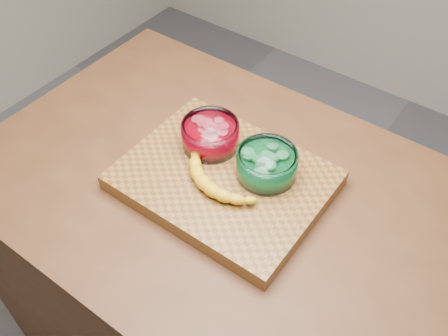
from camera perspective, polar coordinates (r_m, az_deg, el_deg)
The scene contains 5 objects.
counter at distance 1.52m, azimuth 0.00°, elevation -13.24°, with size 1.20×0.80×0.90m, color #502D18.
cutting_board at distance 1.14m, azimuth 0.00°, elevation -1.38°, with size 0.45×0.35×0.04m, color brown.
bowl_red at distance 1.17m, azimuth -1.58°, elevation 3.83°, with size 0.14×0.14×0.06m.
bowl_green at distance 1.10m, azimuth 4.90°, elevation 0.43°, with size 0.14×0.14×0.06m.
banana at distance 1.10m, azimuth -0.40°, elevation -0.85°, with size 0.24×0.15×0.04m, color gold, non-canonical shape.
Camera 1 is at (0.45, -0.61, 1.77)m, focal length 40.00 mm.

